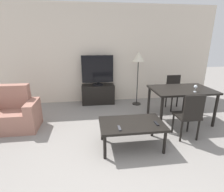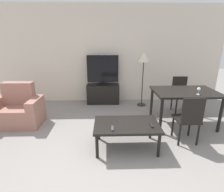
{
  "view_description": "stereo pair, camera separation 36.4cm",
  "coord_description": "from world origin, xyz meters",
  "views": [
    {
      "loc": [
        -0.27,
        -1.84,
        1.78
      ],
      "look_at": [
        0.19,
        1.6,
        0.65
      ],
      "focal_mm": 28.0,
      "sensor_mm": 36.0,
      "label": 1
    },
    {
      "loc": [
        0.09,
        -1.87,
        1.78
      ],
      "look_at": [
        0.19,
        1.6,
        0.65
      ],
      "focal_mm": 28.0,
      "sensor_mm": 36.0,
      "label": 2
    }
  ],
  "objects": [
    {
      "name": "ground_plane",
      "position": [
        0.0,
        0.0,
        0.0
      ],
      "size": [
        18.0,
        18.0,
        0.0
      ],
      "primitive_type": "plane",
      "color": "gray"
    },
    {
      "name": "wall_back",
      "position": [
        0.0,
        3.24,
        1.35
      ],
      "size": [
        6.84,
        0.06,
        2.7
      ],
      "color": "beige",
      "rests_on": "ground_plane"
    },
    {
      "name": "armchair",
      "position": [
        -1.85,
        1.68,
        0.32
      ],
      "size": [
        1.01,
        0.63,
        0.9
      ],
      "color": "#9E6B5B",
      "rests_on": "ground_plane"
    },
    {
      "name": "tv_stand",
      "position": [
        -0.02,
        2.97,
        0.27
      ],
      "size": [
        0.92,
        0.38,
        0.55
      ],
      "color": "black",
      "rests_on": "ground_plane"
    },
    {
      "name": "tv",
      "position": [
        -0.02,
        2.97,
        0.96
      ],
      "size": [
        0.87,
        0.3,
        0.82
      ],
      "color": "black",
      "rests_on": "tv_stand"
    },
    {
      "name": "coffee_table",
      "position": [
        0.41,
        0.74,
        0.4
      ],
      "size": [
        1.08,
        0.66,
        0.45
      ],
      "color": "black",
      "rests_on": "ground_plane"
    },
    {
      "name": "dining_table",
      "position": [
        1.72,
        1.58,
        0.67
      ],
      "size": [
        1.3,
        0.87,
        0.76
      ],
      "color": "black",
      "rests_on": "ground_plane"
    },
    {
      "name": "dining_chair_near",
      "position": [
        1.5,
        0.84,
        0.49
      ],
      "size": [
        0.4,
        0.4,
        0.88
      ],
      "color": "black",
      "rests_on": "ground_plane"
    },
    {
      "name": "dining_chair_far",
      "position": [
        1.95,
        2.32,
        0.49
      ],
      "size": [
        0.4,
        0.4,
        0.88
      ],
      "color": "black",
      "rests_on": "ground_plane"
    },
    {
      "name": "floor_lamp",
      "position": [
        1.06,
        2.74,
        1.26
      ],
      "size": [
        0.33,
        0.33,
        1.47
      ],
      "color": "black",
      "rests_on": "ground_plane"
    },
    {
      "name": "remote_primary",
      "position": [
        0.81,
        0.65,
        0.46
      ],
      "size": [
        0.04,
        0.15,
        0.02
      ],
      "color": "black",
      "rests_on": "coffee_table"
    },
    {
      "name": "remote_secondary",
      "position": [
        0.17,
        0.56,
        0.46
      ],
      "size": [
        0.04,
        0.15,
        0.02
      ],
      "color": "#38383D",
      "rests_on": "coffee_table"
    },
    {
      "name": "wine_glass_left",
      "position": [
        1.86,
        1.31,
        0.86
      ],
      "size": [
        0.07,
        0.07,
        0.15
      ],
      "color": "silver",
      "rests_on": "dining_table"
    }
  ]
}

